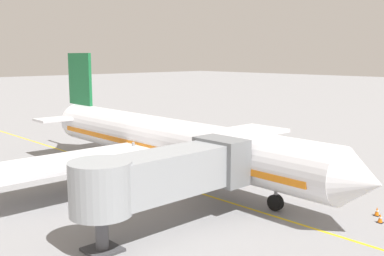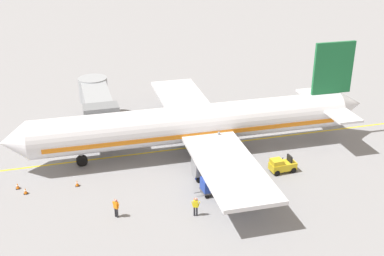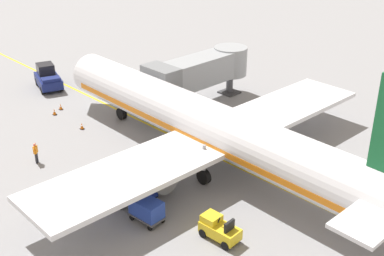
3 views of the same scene
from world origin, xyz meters
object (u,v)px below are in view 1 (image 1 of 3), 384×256
Objects in this scene: jet_bridge at (165,174)px; safety_cone_nose_left at (380,218)px; parked_airliner at (167,141)px; baggage_tug_lead at (171,148)px; baggage_cart_front at (236,154)px; ground_crew_loader at (324,167)px; safety_cone_nose_right at (377,211)px; baggage_tug_trailing at (219,159)px; baggage_cart_second_in_train at (214,149)px; ground_crew_wing_walker at (275,153)px; safety_cone_wing_tip at (315,197)px.

jet_bridge reaches higher than safety_cone_nose_left.
parked_airliner is 9.49m from baggage_tug_lead.
baggage_cart_front is at bearing 175.14° from parked_airliner.
ground_crew_loader is 2.86× the size of safety_cone_nose_right.
parked_airliner is at bearing -4.05° from baggage_tug_trailing.
baggage_cart_second_in_train is at bearing -128.30° from baggage_tug_trailing.
parked_airliner is 63.14× the size of safety_cone_nose_right.
baggage_cart_front is 1.74× the size of ground_crew_loader.
baggage_tug_lead is (-14.02, -15.82, -2.74)m from jet_bridge.
parked_airliner reaches higher than ground_crew_wing_walker.
jet_bridge is at bearing 48.98° from parked_airliner.
safety_cone_nose_left is 1.00× the size of safety_cone_wing_tip.
safety_cone_wing_tip is at bearing -100.34° from safety_cone_nose_left.
baggage_tug_lead is at bearing -65.19° from baggage_cart_second_in_train.
ground_crew_loader is at bearing -130.45° from safety_cone_nose_left.
ground_crew_loader is (-1.30, 11.82, 0.00)m from baggage_cart_second_in_train.
ground_crew_loader is 6.52m from safety_cone_wing_tip.
baggage_cart_front reaches higher than safety_cone_nose_right.
baggage_cart_second_in_train is 1.74× the size of ground_crew_loader.
ground_crew_wing_walker is (-18.89, -5.90, -2.50)m from jet_bridge.
ground_crew_wing_walker is at bearing 139.83° from baggage_cart_front.
baggage_tug_trailing is 4.69× the size of safety_cone_nose_right.
parked_airliner is at bearing -15.87° from ground_crew_wing_walker.
baggage_tug_trailing is (0.22, 7.20, 0.00)m from baggage_tug_lead.
baggage_tug_trailing is 0.94× the size of baggage_cart_second_in_train.
baggage_tug_lead is 0.87× the size of baggage_cart_second_in_train.
safety_cone_nose_right is (2.18, 16.25, -0.42)m from baggage_tug_trailing.
safety_cone_nose_right is at bearing 61.80° from ground_crew_wing_walker.
safety_cone_wing_tip is at bearing 72.70° from baggage_cart_second_in_train.
safety_cone_wing_tip is (-11.49, 3.16, -3.16)m from jet_bridge.
baggage_tug_trailing is at bearing 51.70° from baggage_cart_second_in_train.
ground_crew_wing_walker is at bearing 116.14° from baggage_tug_lead.
baggage_cart_front is 12.38m from safety_cone_wing_tip.
ground_crew_loader is (-3.32, 16.19, 0.24)m from baggage_tug_lead.
baggage_cart_front reaches higher than safety_cone_nose_left.
ground_crew_wing_walker reaches higher than safety_cone_nose_right.
baggage_cart_front is at bearing 104.79° from baggage_tug_lead.
ground_crew_loader is 10.50m from safety_cone_nose_left.
baggage_tug_trailing is at bearing -97.62° from safety_cone_nose_right.
parked_airliner is 22.04× the size of ground_crew_loader.
baggage_tug_lead is 11.05m from ground_crew_wing_walker.
jet_bridge is at bearing -33.29° from safety_cone_nose_right.
parked_airliner is 11.98m from jet_bridge.
safety_cone_nose_left is at bearing 98.78° from parked_airliner.
baggage_tug_trailing is 17.28m from safety_cone_nose_left.
jet_bridge is 20.21× the size of safety_cone_nose_right.
baggage_cart_front is (-16.00, -8.35, -2.50)m from jet_bridge.
ground_crew_wing_walker reaches higher than baggage_tug_lead.
baggage_cart_front and baggage_cart_second_in_train have the same top height.
jet_bridge is at bearing 48.44° from baggage_tug_lead.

